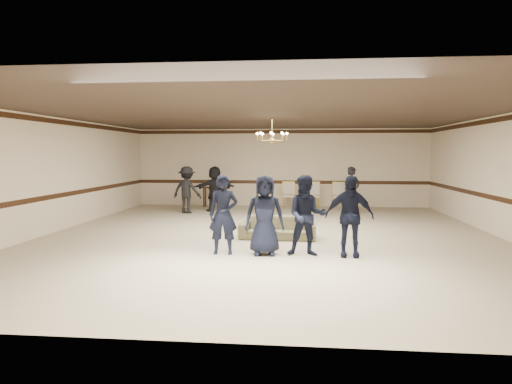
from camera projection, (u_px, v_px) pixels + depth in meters
room at (269, 176)px, 12.12m from camera, size 12.01×14.01×3.21m
chair_rail at (281, 182)px, 19.09m from camera, size 12.00×0.02×0.14m
crown_molding at (281, 132)px, 18.92m from camera, size 12.00×0.02×0.14m
chandelier at (272, 129)px, 13.00m from camera, size 0.94×0.94×0.89m
boy_a at (223, 214)px, 9.98m from camera, size 0.66×0.46×1.73m
boy_b at (265, 215)px, 9.90m from camera, size 0.90×0.63×1.73m
boy_c at (307, 216)px, 9.81m from camera, size 0.85×0.67×1.73m
boy_d at (349, 216)px, 9.72m from camera, size 1.03×0.45×1.73m
settee at (278, 228)px, 11.82m from camera, size 1.98×0.84×0.57m
adult_left at (187, 190)px, 16.83m from camera, size 1.23×0.90×1.71m
adult_mid at (215, 189)px, 17.43m from camera, size 1.66×1.08×1.71m
adult_right at (352, 190)px, 16.53m from camera, size 0.75×0.67×1.71m
banquet_chair_left at (288, 195)px, 18.33m from camera, size 0.50×0.50×1.04m
banquet_chair_mid at (314, 196)px, 18.23m from camera, size 0.53×0.53×1.04m
banquet_chair_right at (339, 196)px, 18.13m from camera, size 0.52×0.52×1.04m
console_table at (215, 197)px, 18.83m from camera, size 1.00×0.47×0.83m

